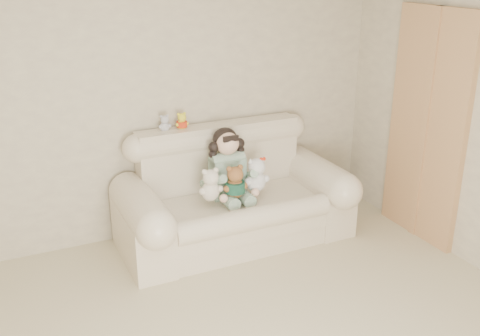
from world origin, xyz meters
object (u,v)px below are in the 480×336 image
Objects in this scene: sofa at (235,189)px; seated_child at (227,163)px; cream_teddy at (210,182)px; white_cat at (256,171)px; brown_teddy at (235,179)px.

seated_child is (-0.04, 0.08, 0.23)m from sofa.
sofa is at bearing -2.10° from cream_teddy.
sofa reaches higher than cream_teddy.
sofa is at bearing 134.21° from white_cat.
seated_child is 0.27m from white_cat.
white_cat is (0.23, 0.05, 0.01)m from brown_teddy.
brown_teddy is 1.02× the size of cream_teddy.
sofa is 5.94× the size of brown_teddy.
cream_teddy is at bearing -166.14° from brown_teddy.
seated_child is at bearing 117.50° from sofa.
seated_child is 0.31m from cream_teddy.
brown_teddy reaches higher than cream_teddy.
seated_child reaches higher than white_cat.
white_cat is (0.20, -0.18, -0.06)m from seated_child.
seated_child is at bearing 106.39° from brown_teddy.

